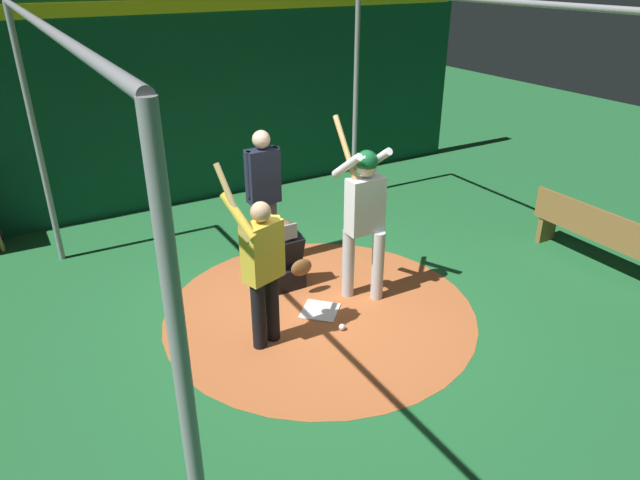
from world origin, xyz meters
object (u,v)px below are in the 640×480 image
Objects in this scene: visitor at (262,265)px; baseball_0 at (342,327)px; home_plate at (320,311)px; umpire at (264,191)px; batter at (364,210)px; catcher at (287,261)px; baseball_1 at (287,269)px; bench at (598,235)px.

visitor reaches higher than baseball_0.
umpire reaches higher than home_plate.
batter is 1.54m from umpire.
home_plate is 0.45× the size of catcher.
home_plate is at bearing -5.62° from baseball_1.
visitor is at bearing -105.47° from baseball_0.
home_plate is 1.79m from umpire.
catcher is at bearing -112.12° from bench.
batter is 29.83× the size of baseball_1.
batter is 29.83× the size of baseball_0.
home_plate is 3.96m from bench.
batter reaches higher than umpire.
baseball_1 is at bearing 153.96° from catcher.
visitor is (0.96, -0.76, 0.60)m from catcher.
baseball_0 is (-0.40, -3.82, -0.41)m from bench.
baseball_0 is (0.51, -0.61, -1.12)m from batter.
catcher is 0.50× the size of umpire.
batter is (-0.05, 0.63, 1.15)m from home_plate.
umpire is 0.96× the size of bench.
visitor is 27.45× the size of baseball_1.
catcher is at bearing -175.33° from home_plate.
bench is (0.86, 3.84, 0.44)m from home_plate.
bench is 3.86m from baseball_0.
batter is 2.38× the size of catcher.
batter reaches higher than catcher.
home_plate is 0.22× the size of bench.
baseball_0 is at bearing 3.79° from catcher.
visitor is at bearing -35.58° from baseball_1.
bench is 4.22m from baseball_1.
bench is at bearing 62.78° from baseball_1.
bench reaches higher than baseball_1.
visitor is at bearing -97.69° from bench.
umpire reaches higher than baseball_1.
home_plate is 1.07m from baseball_1.
umpire is at bearing 175.96° from catcher.
visitor is 27.45× the size of baseball_0.
umpire is 25.26× the size of baseball_1.
bench is at bearing 64.67° from visitor.
baseball_1 reaches higher than home_plate.
catcher is (-0.73, -0.06, 0.35)m from home_plate.
bench is 26.21× the size of baseball_1.
baseball_1 is at bearing 176.80° from baseball_0.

